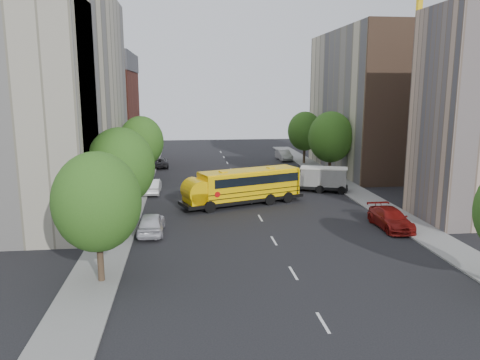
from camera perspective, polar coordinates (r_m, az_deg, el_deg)
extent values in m
plane|color=black|center=(41.33, 2.04, -3.92)|extent=(120.00, 120.00, 0.00)
cube|color=slate|center=(45.99, -13.27, -2.59)|extent=(3.00, 80.00, 0.12)
cube|color=slate|center=(49.00, 14.53, -1.81)|extent=(3.00, 80.00, 0.12)
cube|color=silver|center=(50.95, 0.31, -1.03)|extent=(0.15, 64.00, 0.01)
cube|color=#BBB297|center=(46.94, -21.70, 9.46)|extent=(10.00, 26.00, 20.00)
cube|color=maroon|center=(68.58, -16.87, 7.10)|extent=(10.00, 15.00, 13.00)
cube|color=beige|center=(36.93, -25.62, 6.60)|extent=(10.00, 7.00, 17.00)
cube|color=beige|center=(64.20, 15.51, 9.17)|extent=(10.00, 22.00, 18.00)
cube|color=brown|center=(54.18, 19.94, 8.63)|extent=(10.10, 0.30, 18.00)
cylinder|color=yellow|center=(75.92, 20.76, 15.53)|extent=(1.00, 1.00, 35.00)
cylinder|color=#38281C|center=(27.51, -16.65, -9.26)|extent=(0.36, 0.36, 2.70)
ellipsoid|color=#275717|center=(26.57, -17.04, -2.56)|extent=(4.80, 4.80, 5.52)
cylinder|color=#38281C|center=(36.93, -14.09, -3.77)|extent=(0.36, 0.36, 2.88)
ellipsoid|color=#275717|center=(36.21, -14.36, 1.62)|extent=(5.12, 5.12, 5.89)
cylinder|color=#38281C|center=(54.44, -11.79, 1.02)|extent=(0.36, 0.36, 2.81)
ellipsoid|color=#275717|center=(53.96, -11.94, 4.61)|extent=(4.99, 4.99, 5.74)
cylinder|color=#38281C|center=(56.89, 10.86, 1.55)|extent=(0.36, 0.36, 2.95)
ellipsoid|color=#275717|center=(56.42, 11.00, 5.17)|extent=(5.25, 5.25, 6.04)
cylinder|color=#38281C|center=(68.30, 7.83, 3.13)|extent=(0.36, 0.36, 2.74)
ellipsoid|color=#275717|center=(67.92, 7.90, 5.92)|extent=(4.86, 4.86, 5.59)
cube|color=black|center=(43.73, 0.34, -2.29)|extent=(12.04, 6.64, 0.32)
cube|color=#FFC505|center=(43.78, 1.20, -0.44)|extent=(9.84, 5.79, 2.43)
cube|color=#FFC505|center=(41.62, -5.62, -2.14)|extent=(2.63, 2.94, 1.06)
cube|color=black|center=(41.76, -4.23, -0.29)|extent=(1.34, 2.46, 1.27)
cube|color=#FFC505|center=(43.55, 1.20, 1.16)|extent=(9.77, 5.59, 0.15)
cube|color=black|center=(43.77, 1.44, 0.27)|extent=(9.07, 5.55, 0.79)
cube|color=black|center=(43.95, 1.19, -1.52)|extent=(9.86, 5.85, 0.06)
cube|color=black|center=(43.86, 1.19, -0.98)|extent=(9.86, 5.85, 0.06)
cube|color=#FFC505|center=(46.22, 6.45, 0.11)|extent=(1.07, 2.53, 2.43)
cube|color=#FFC505|center=(42.26, -2.20, 1.00)|extent=(0.82, 0.82, 0.11)
cube|color=#FFC505|center=(44.72, 3.95, 1.54)|extent=(0.82, 0.82, 0.11)
cylinder|color=#FFC505|center=(41.51, -5.63, -1.43)|extent=(2.93, 3.05, 2.22)
cylinder|color=red|center=(40.82, -2.95, -1.83)|extent=(0.51, 0.22, 0.53)
cylinder|color=black|center=(40.87, -3.95, -3.35)|extent=(1.10, 0.66, 1.06)
cylinder|color=black|center=(43.24, -5.33, -2.57)|extent=(1.10, 0.66, 1.06)
cylinder|color=black|center=(43.73, 3.84, -2.39)|extent=(1.10, 0.66, 1.06)
cylinder|color=black|center=(45.96, 2.15, -1.71)|extent=(1.10, 0.66, 1.06)
cylinder|color=black|center=(44.83, 6.16, -2.09)|extent=(1.10, 0.66, 1.06)
cylinder|color=black|center=(47.01, 4.40, -1.44)|extent=(1.10, 0.66, 1.06)
cube|color=black|center=(50.15, 9.55, -0.80)|extent=(6.37, 3.92, 0.30)
cube|color=silver|center=(49.93, 10.17, 0.36)|extent=(5.01, 3.35, 1.81)
cube|color=silver|center=(50.17, 7.05, 0.15)|extent=(1.97, 2.28, 1.21)
cube|color=silver|center=(49.76, 10.20, 1.45)|extent=(5.23, 3.52, 0.12)
cylinder|color=black|center=(49.35, 6.91, -1.02)|extent=(0.88, 0.52, 0.85)
cylinder|color=black|center=(51.31, 7.14, -0.55)|extent=(0.88, 0.52, 0.85)
cylinder|color=black|center=(49.18, 9.71, -1.14)|extent=(0.88, 0.52, 0.85)
cylinder|color=black|center=(51.15, 9.84, -0.67)|extent=(0.88, 0.52, 0.85)
cylinder|color=black|center=(49.12, 12.30, -1.25)|extent=(0.88, 0.52, 0.85)
cylinder|color=black|center=(51.09, 12.32, -0.78)|extent=(0.88, 0.52, 0.85)
imported|color=silver|center=(35.70, -10.77, -5.20)|extent=(1.96, 4.75, 1.61)
imported|color=white|center=(49.26, -10.65, -0.74)|extent=(1.70, 4.68, 1.53)
imported|color=black|center=(65.49, -9.74, 2.12)|extent=(2.51, 4.97, 1.35)
imported|color=maroon|center=(38.28, 17.89, -4.50)|extent=(2.19, 5.32, 1.54)
imported|color=#2F3752|center=(55.69, 8.91, 0.64)|extent=(1.95, 4.40, 1.47)
imported|color=#A09F9B|center=(71.40, 5.36, 3.05)|extent=(1.94, 4.87, 1.57)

